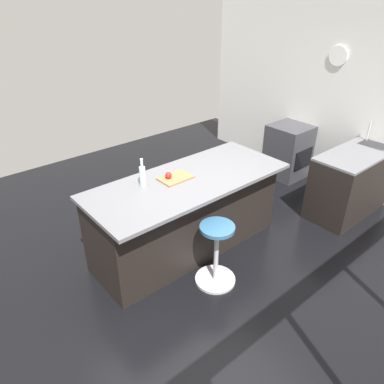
{
  "coord_description": "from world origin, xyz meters",
  "views": [
    {
      "loc": [
        2.27,
        2.49,
        2.79
      ],
      "look_at": [
        0.01,
        -0.19,
        0.81
      ],
      "focal_mm": 33.99,
      "sensor_mm": 36.0,
      "label": 1
    }
  ],
  "objects_px": {
    "cutting_board": "(176,178)",
    "apple_red": "(168,175)",
    "water_bottle": "(143,175)",
    "oven_range": "(288,151)",
    "stool_by_window": "(216,256)",
    "kitchen_island": "(187,213)"
  },
  "relations": [
    {
      "from": "cutting_board",
      "to": "apple_red",
      "type": "relative_size",
      "value": 4.95
    },
    {
      "from": "stool_by_window",
      "to": "kitchen_island",
      "type": "bearing_deg",
      "value": -102.31
    },
    {
      "from": "cutting_board",
      "to": "water_bottle",
      "type": "bearing_deg",
      "value": -14.37
    },
    {
      "from": "cutting_board",
      "to": "apple_red",
      "type": "xyz_separation_m",
      "value": [
        0.08,
        -0.03,
        0.05
      ]
    },
    {
      "from": "kitchen_island",
      "to": "water_bottle",
      "type": "distance_m",
      "value": 0.77
    },
    {
      "from": "oven_range",
      "to": "apple_red",
      "type": "height_order",
      "value": "apple_red"
    },
    {
      "from": "stool_by_window",
      "to": "water_bottle",
      "type": "distance_m",
      "value": 1.14
    },
    {
      "from": "oven_range",
      "to": "water_bottle",
      "type": "bearing_deg",
      "value": 5.73
    },
    {
      "from": "oven_range",
      "to": "kitchen_island",
      "type": "height_order",
      "value": "kitchen_island"
    },
    {
      "from": "stool_by_window",
      "to": "oven_range",
      "type": "bearing_deg",
      "value": -157.56
    },
    {
      "from": "cutting_board",
      "to": "apple_red",
      "type": "bearing_deg",
      "value": -18.45
    },
    {
      "from": "oven_range",
      "to": "kitchen_island",
      "type": "relative_size",
      "value": 0.37
    },
    {
      "from": "cutting_board",
      "to": "kitchen_island",
      "type": "bearing_deg",
      "value": 153.97
    },
    {
      "from": "cutting_board",
      "to": "water_bottle",
      "type": "xyz_separation_m",
      "value": [
        0.36,
        -0.09,
        0.11
      ]
    },
    {
      "from": "apple_red",
      "to": "stool_by_window",
      "type": "bearing_deg",
      "value": 93.25
    },
    {
      "from": "apple_red",
      "to": "water_bottle",
      "type": "height_order",
      "value": "water_bottle"
    },
    {
      "from": "cutting_board",
      "to": "apple_red",
      "type": "height_order",
      "value": "apple_red"
    },
    {
      "from": "kitchen_island",
      "to": "water_bottle",
      "type": "bearing_deg",
      "value": -17.2
    },
    {
      "from": "water_bottle",
      "to": "kitchen_island",
      "type": "bearing_deg",
      "value": 162.8
    },
    {
      "from": "oven_range",
      "to": "stool_by_window",
      "type": "xyz_separation_m",
      "value": [
        2.69,
        1.11,
        -0.09
      ]
    },
    {
      "from": "cutting_board",
      "to": "water_bottle",
      "type": "relative_size",
      "value": 1.15
    },
    {
      "from": "cutting_board",
      "to": "water_bottle",
      "type": "height_order",
      "value": "water_bottle"
    }
  ]
}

